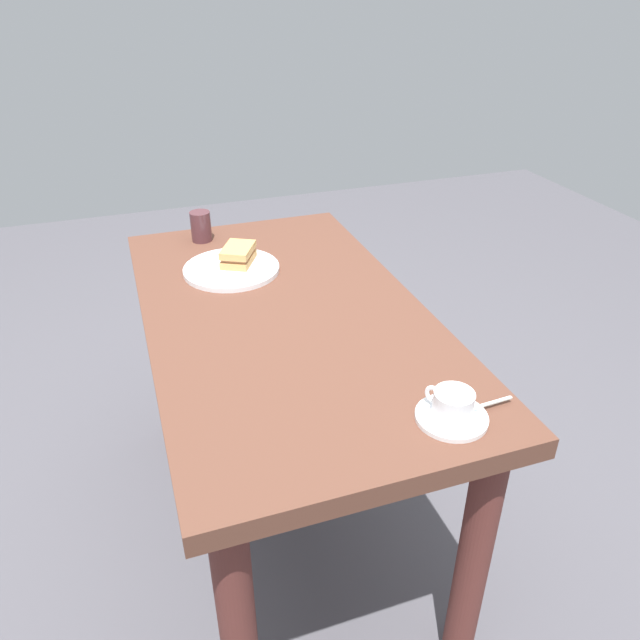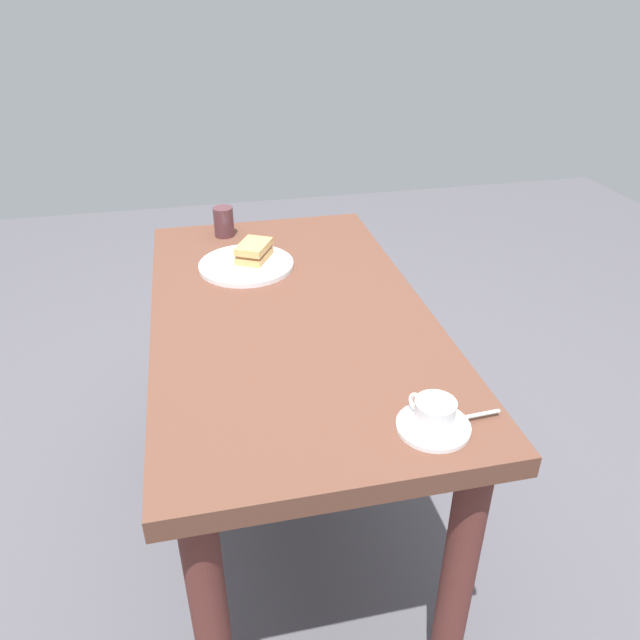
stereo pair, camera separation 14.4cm
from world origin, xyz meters
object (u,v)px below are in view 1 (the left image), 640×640
(sandwich_plate, at_px, (231,269))
(drinking_glass, at_px, (201,226))
(sandwich_front, at_px, (238,255))
(coffee_saucer, at_px, (451,417))
(coffee_cup, at_px, (453,403))
(spoon, at_px, (484,405))
(dining_table, at_px, (286,353))

(sandwich_plate, distance_m, drinking_glass, 0.26)
(sandwich_front, xyz_separation_m, coffee_saucer, (-0.81, -0.24, -0.03))
(sandwich_front, height_order, drinking_glass, drinking_glass)
(coffee_cup, bearing_deg, drinking_glass, 16.46)
(spoon, relative_size, drinking_glass, 1.04)
(dining_table, distance_m, coffee_saucer, 0.56)
(dining_table, bearing_deg, coffee_saucer, -160.20)
(sandwich_plate, bearing_deg, sandwich_front, -52.40)
(sandwich_front, height_order, coffee_cup, sandwich_front)
(coffee_saucer, height_order, spoon, spoon)
(coffee_cup, distance_m, spoon, 0.08)
(sandwich_front, distance_m, spoon, 0.86)
(sandwich_plate, relative_size, coffee_cup, 2.81)
(sandwich_plate, xyz_separation_m, spoon, (-0.78, -0.34, 0.01))
(coffee_saucer, height_order, drinking_glass, drinking_glass)
(sandwich_front, distance_m, drinking_glass, 0.24)
(dining_table, xyz_separation_m, drinking_glass, (0.53, 0.12, 0.18))
(spoon, bearing_deg, coffee_cup, 92.53)
(coffee_saucer, relative_size, drinking_glass, 1.49)
(dining_table, relative_size, sandwich_plate, 4.61)
(sandwich_plate, xyz_separation_m, coffee_saucer, (-0.79, -0.27, -0.00))
(sandwich_plate, distance_m, spoon, 0.85)
(dining_table, height_order, spoon, spoon)
(sandwich_front, distance_m, coffee_cup, 0.84)
(dining_table, relative_size, sandwich_front, 9.11)
(dining_table, height_order, coffee_saucer, coffee_saucer)
(sandwich_plate, relative_size, spoon, 2.78)
(dining_table, bearing_deg, sandwich_front, 10.53)
(coffee_saucer, distance_m, spoon, 0.07)
(sandwich_plate, distance_m, coffee_cup, 0.83)
(coffee_cup, bearing_deg, sandwich_front, 16.52)
(dining_table, xyz_separation_m, coffee_cup, (-0.51, -0.18, 0.17))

